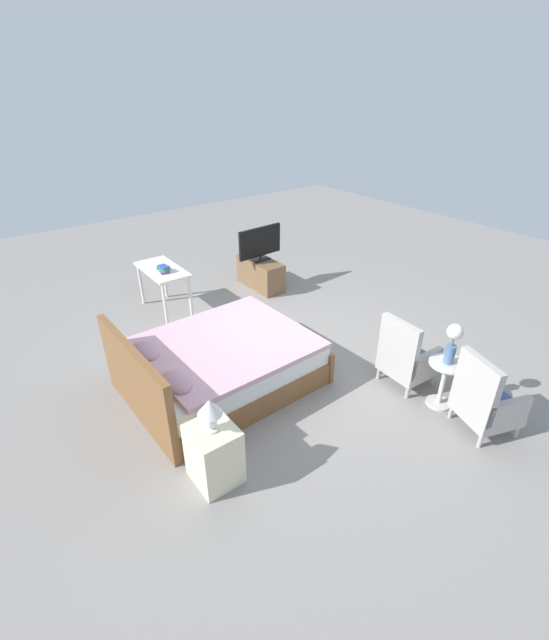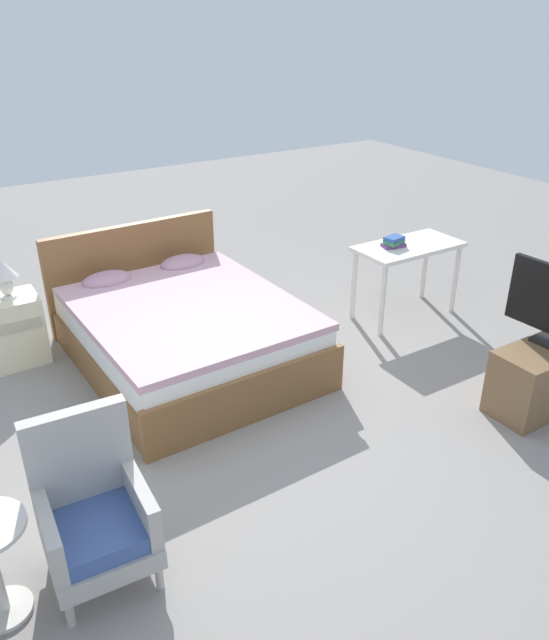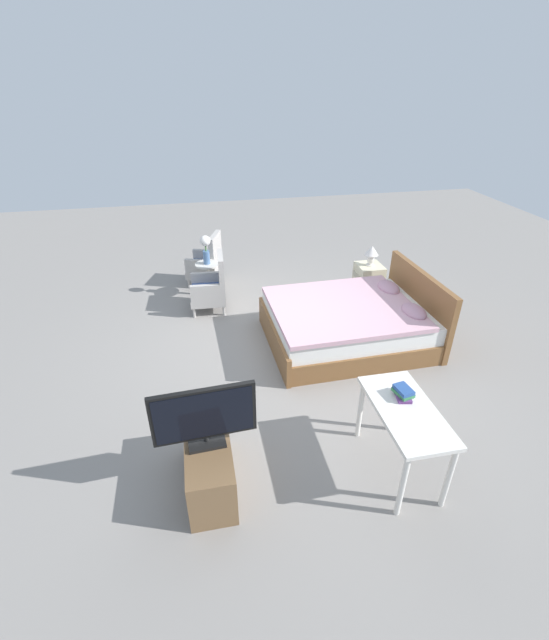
{
  "view_description": "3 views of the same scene",
  "coord_description": "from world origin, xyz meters",
  "px_view_note": "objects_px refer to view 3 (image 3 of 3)",
  "views": [
    {
      "loc": [
        -3.79,
        2.97,
        3.26
      ],
      "look_at": [
        0.08,
        0.04,
        0.56
      ],
      "focal_mm": 24.0,
      "sensor_mm": 36.0,
      "label": 1
    },
    {
      "loc": [
        -1.85,
        -3.43,
        2.74
      ],
      "look_at": [
        0.23,
        -0.11,
        0.78
      ],
      "focal_mm": 35.0,
      "sensor_mm": 36.0,
      "label": 2
    },
    {
      "loc": [
        4.79,
        -1.08,
        3.31
      ],
      "look_at": [
        0.19,
        -0.15,
        0.58
      ],
      "focal_mm": 24.0,
      "sensor_mm": 36.0,
      "label": 3
    }
  ],
  "objects_px": {
    "side_table": "(208,276)",
    "vanity_desk": "(405,418)",
    "flower_vase": "(206,247)",
    "tv_stand": "(209,463)",
    "armchair_by_window_right": "(211,288)",
    "table_lamp": "(372,253)",
    "nightstand": "(368,282)",
    "book_stack": "(403,392)",
    "armchair_by_window_left": "(207,264)",
    "bed": "(350,323)",
    "tv_flatscreen": "(204,416)"
  },
  "relations": [
    {
      "from": "side_table",
      "to": "vanity_desk",
      "type": "xyz_separation_m",
      "value": [
        4.07,
        1.51,
        0.26
      ]
    },
    {
      "from": "side_table",
      "to": "flower_vase",
      "type": "relative_size",
      "value": 1.21
    },
    {
      "from": "flower_vase",
      "to": "tv_stand",
      "type": "xyz_separation_m",
      "value": [
        3.9,
        -0.25,
        -0.61
      ]
    },
    {
      "from": "armchair_by_window_right",
      "to": "side_table",
      "type": "bearing_deg",
      "value": -177.92
    },
    {
      "from": "armchair_by_window_right",
      "to": "table_lamp",
      "type": "distance_m",
      "value": 2.61
    },
    {
      "from": "nightstand",
      "to": "vanity_desk",
      "type": "xyz_separation_m",
      "value": [
        3.43,
        -1.08,
        0.33
      ]
    },
    {
      "from": "book_stack",
      "to": "nightstand",
      "type": "bearing_deg",
      "value": 162.2
    },
    {
      "from": "armchair_by_window_left",
      "to": "table_lamp",
      "type": "relative_size",
      "value": 2.79
    },
    {
      "from": "bed",
      "to": "side_table",
      "type": "relative_size",
      "value": 3.81
    },
    {
      "from": "nightstand",
      "to": "table_lamp",
      "type": "xyz_separation_m",
      "value": [
        -0.0,
        0.0,
        0.51
      ]
    },
    {
      "from": "nightstand",
      "to": "side_table",
      "type": "bearing_deg",
      "value": -103.83
    },
    {
      "from": "armchair_by_window_right",
      "to": "book_stack",
      "type": "relative_size",
      "value": 3.94
    },
    {
      "from": "armchair_by_window_left",
      "to": "table_lamp",
      "type": "bearing_deg",
      "value": 66.38
    },
    {
      "from": "side_table",
      "to": "flower_vase",
      "type": "distance_m",
      "value": 0.51
    },
    {
      "from": "table_lamp",
      "to": "nightstand",
      "type": "bearing_deg",
      "value": -90.0
    },
    {
      "from": "side_table",
      "to": "tv_stand",
      "type": "relative_size",
      "value": 0.6
    },
    {
      "from": "bed",
      "to": "armchair_by_window_right",
      "type": "bearing_deg",
      "value": -126.17
    },
    {
      "from": "table_lamp",
      "to": "book_stack",
      "type": "bearing_deg",
      "value": -17.81
    },
    {
      "from": "side_table",
      "to": "tv_stand",
      "type": "height_order",
      "value": "side_table"
    },
    {
      "from": "table_lamp",
      "to": "armchair_by_window_right",
      "type": "bearing_deg",
      "value": -92.8
    },
    {
      "from": "armchair_by_window_left",
      "to": "vanity_desk",
      "type": "relative_size",
      "value": 0.88
    },
    {
      "from": "armchair_by_window_left",
      "to": "vanity_desk",
      "type": "bearing_deg",
      "value": 18.11
    },
    {
      "from": "armchair_by_window_left",
      "to": "side_table",
      "type": "distance_m",
      "value": 0.49
    },
    {
      "from": "bed",
      "to": "vanity_desk",
      "type": "xyz_separation_m",
      "value": [
        2.22,
        -0.33,
        0.33
      ]
    },
    {
      "from": "bed",
      "to": "vanity_desk",
      "type": "relative_size",
      "value": 2.12
    },
    {
      "from": "armchair_by_window_right",
      "to": "table_lamp",
      "type": "bearing_deg",
      "value": 87.2
    },
    {
      "from": "armchair_by_window_right",
      "to": "armchair_by_window_left",
      "type": "bearing_deg",
      "value": -179.81
    },
    {
      "from": "tv_stand",
      "to": "table_lamp",
      "type": "bearing_deg",
      "value": 138.94
    },
    {
      "from": "flower_vase",
      "to": "tv_stand",
      "type": "height_order",
      "value": "flower_vase"
    },
    {
      "from": "armchair_by_window_left",
      "to": "table_lamp",
      "type": "distance_m",
      "value": 2.84
    },
    {
      "from": "nightstand",
      "to": "vanity_desk",
      "type": "height_order",
      "value": "vanity_desk"
    },
    {
      "from": "tv_flatscreen",
      "to": "book_stack",
      "type": "height_order",
      "value": "tv_flatscreen"
    },
    {
      "from": "armchair_by_window_left",
      "to": "armchair_by_window_right",
      "type": "bearing_deg",
      "value": 0.19
    },
    {
      "from": "tv_flatscreen",
      "to": "nightstand",
      "type": "bearing_deg",
      "value": 138.97
    },
    {
      "from": "bed",
      "to": "flower_vase",
      "type": "distance_m",
      "value": 2.67
    },
    {
      "from": "tv_flatscreen",
      "to": "book_stack",
      "type": "bearing_deg",
      "value": 90.02
    },
    {
      "from": "side_table",
      "to": "tv_flatscreen",
      "type": "distance_m",
      "value": 3.94
    },
    {
      "from": "nightstand",
      "to": "tv_stand",
      "type": "relative_size",
      "value": 0.62
    },
    {
      "from": "flower_vase",
      "to": "armchair_by_window_right",
      "type": "bearing_deg",
      "value": 2.08
    },
    {
      "from": "armchair_by_window_left",
      "to": "flower_vase",
      "type": "bearing_deg",
      "value": -1.79
    },
    {
      "from": "bed",
      "to": "book_stack",
      "type": "height_order",
      "value": "bed"
    },
    {
      "from": "tv_flatscreen",
      "to": "flower_vase",
      "type": "bearing_deg",
      "value": 176.29
    },
    {
      "from": "bed",
      "to": "flower_vase",
      "type": "bearing_deg",
      "value": -135.06
    },
    {
      "from": "tv_stand",
      "to": "vanity_desk",
      "type": "distance_m",
      "value": 1.8
    },
    {
      "from": "vanity_desk",
      "to": "book_stack",
      "type": "xyz_separation_m",
      "value": [
        -0.16,
        0.04,
        0.16
      ]
    },
    {
      "from": "armchair_by_window_right",
      "to": "vanity_desk",
      "type": "distance_m",
      "value": 3.86
    },
    {
      "from": "armchair_by_window_left",
      "to": "flower_vase",
      "type": "xyz_separation_m",
      "value": [
        0.49,
        -0.02,
        0.5
      ]
    },
    {
      "from": "tv_flatscreen",
      "to": "book_stack",
      "type": "distance_m",
      "value": 1.79
    },
    {
      "from": "side_table",
      "to": "book_stack",
      "type": "bearing_deg",
      "value": 21.54
    },
    {
      "from": "tv_flatscreen",
      "to": "bed",
      "type": "bearing_deg",
      "value": 134.57
    }
  ]
}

